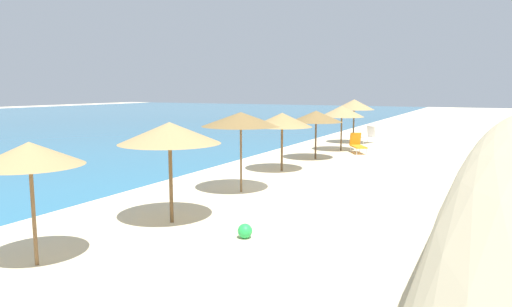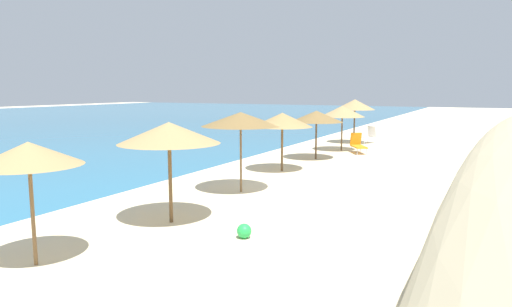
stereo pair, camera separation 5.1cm
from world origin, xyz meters
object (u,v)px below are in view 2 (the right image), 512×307
Objects in this scene: beach_umbrella_1 at (29,154)px; beach_umbrella_4 at (282,120)px; beach_umbrella_6 at (342,111)px; beach_umbrella_2 at (169,133)px; beach_ball at (244,231)px; beach_umbrella_5 at (316,116)px; beach_umbrella_7 at (355,105)px; lounge_chair_0 at (358,144)px; lounge_chair_1 at (368,136)px; beach_umbrella_3 at (241,119)px.

beach_umbrella_4 is (12.15, -0.04, -0.06)m from beach_umbrella_1.
beach_umbrella_4 is at bearing 177.43° from beach_umbrella_6.
beach_umbrella_2 reaches higher than beach_ball.
beach_umbrella_6 is (3.72, -0.21, 0.10)m from beach_umbrella_5.
beach_umbrella_7 is (20.06, 0.56, 0.12)m from beach_umbrella_2.
lounge_chair_0 is (-4.50, -1.46, -2.02)m from beach_umbrella_7.
beach_umbrella_4 is at bearing 47.54° from lounge_chair_0.
lounge_chair_1 is (20.46, -0.27, -1.93)m from beach_umbrella_2.
beach_umbrella_4 reaches higher than lounge_chair_0.
beach_umbrella_4 is 0.98× the size of beach_umbrella_5.
beach_umbrella_7 is at bearing -0.05° from beach_umbrella_1.
beach_umbrella_7 is (11.59, 0.02, 0.30)m from beach_umbrella_4.
beach_umbrella_3 is at bearing 53.94° from lounge_chair_0.
beach_umbrella_2 is 16.11m from beach_umbrella_6.
beach_umbrella_3 is at bearing 1.71° from beach_umbrella_2.
beach_umbrella_1 is 16.07m from beach_umbrella_5.
lounge_chair_0 is at bearing -22.40° from beach_umbrella_5.
lounge_chair_1 is (8.08, -0.68, -1.70)m from beach_umbrella_5.
beach_umbrella_4 reaches higher than lounge_chair_1.
lounge_chair_0 is at bearing 115.69° from lounge_chair_1.
beach_umbrella_1 is 0.94× the size of beach_umbrella_2.
lounge_chair_0 reaches higher than beach_ball.
lounge_chair_0 is (7.10, -1.44, -1.72)m from beach_umbrella_4.
beach_ball is (-0.29, -2.37, -2.21)m from beach_umbrella_2.
beach_ball is (-15.85, -1.47, -0.30)m from lounge_chair_0.
lounge_chair_1 is at bearing -63.89° from beach_umbrella_7.
beach_umbrella_5 is at bearing 1.89° from beach_umbrella_2.
beach_umbrella_2 reaches higher than beach_umbrella_4.
beach_umbrella_4 reaches higher than beach_umbrella_1.
beach_umbrella_2 is 1.71× the size of lounge_chair_0.
beach_umbrella_5 is (3.92, -0.13, -0.06)m from beach_umbrella_4.
beach_umbrella_3 is at bearing -179.64° from beach_umbrella_6.
beach_umbrella_5 is (12.39, 0.41, -0.23)m from beach_umbrella_2.
beach_umbrella_2 reaches higher than beach_umbrella_5.
beach_umbrella_2 is 0.97× the size of beach_umbrella_3.
beach_umbrella_2 is 3.25m from beach_ball.
lounge_chair_0 is (11.51, -1.02, -2.02)m from beach_umbrella_3.
beach_umbrella_4 is 7.34× the size of beach_ball.
beach_umbrella_4 reaches higher than beach_ball.
beach_umbrella_7 reaches higher than beach_umbrella_4.
beach_umbrella_4 is (4.41, 0.42, -0.30)m from beach_umbrella_3.
beach_umbrella_7 is at bearing 0.08° from beach_umbrella_4.
beach_umbrella_5 reaches higher than beach_ball.
lounge_chair_0 is at bearing -4.39° from beach_umbrella_1.
beach_umbrella_5 is at bearing 1.97° from beach_umbrella_3.
beach_ball is at bearing 64.30° from lounge_chair_0.
beach_umbrella_7 is (23.74, -0.02, 0.24)m from beach_umbrella_1.
beach_umbrella_1 is 0.96× the size of beach_umbrella_4.
beach_ball is at bearing 114.18° from lounge_chair_1.
beach_umbrella_4 is at bearing 104.54° from lounge_chair_1.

